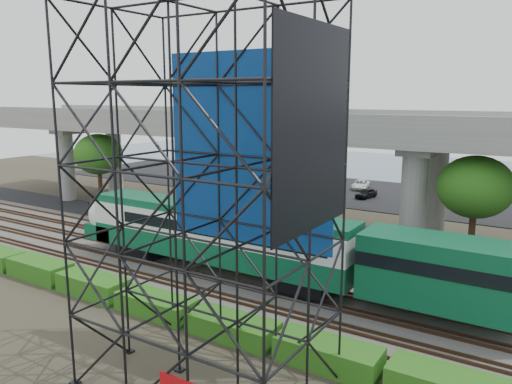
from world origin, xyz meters
The scene contains 13 objects.
ground centered at (0.00, 0.00, 0.00)m, with size 140.00×140.00×0.00m, color #474233.
ballast_bed centered at (0.00, 2.00, 0.10)m, with size 90.00×12.00×0.20m, color slate.
service_road centered at (0.00, 10.50, 0.04)m, with size 90.00×5.00×0.08m, color black.
parking_lot centered at (0.00, 34.00, 0.04)m, with size 90.00×18.00×0.08m, color black.
harbor_water centered at (0.00, 56.00, 0.01)m, with size 140.00×40.00×0.03m, color #496178.
rail_tracks centered at (0.00, 2.00, 0.28)m, with size 90.00×9.52×0.16m.
commuter_train centered at (2.39, 2.00, 2.88)m, with size 29.30×3.06×4.30m.
overpass centered at (-0.38, 16.00, 8.21)m, with size 80.00×12.00×12.40m.
scaffold_tower centered at (7.31, -7.98, 7.47)m, with size 9.36×6.36×15.00m.
hedge_strip centered at (1.01, -4.30, 0.56)m, with size 34.60×1.80×1.20m.
trees centered at (-4.67, 16.17, 5.57)m, with size 40.94×16.94×7.69m.
suv centered at (-9.96, 9.90, 0.82)m, with size 2.46×5.33×1.48m, color black.
parked_cars centered at (1.59, 33.60, 0.67)m, with size 38.11×9.87×1.30m.
Camera 1 is at (18.86, -22.76, 11.57)m, focal length 35.00 mm.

